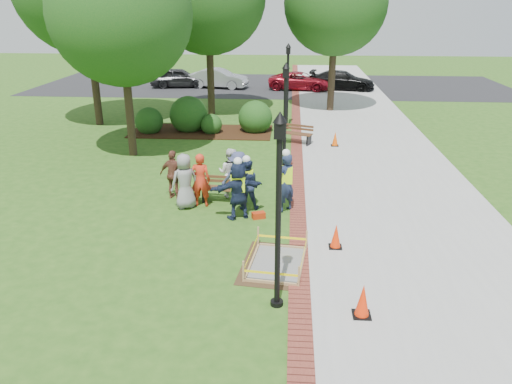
# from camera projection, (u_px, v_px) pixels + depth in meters

# --- Properties ---
(ground) EXTENTS (100.00, 100.00, 0.00)m
(ground) POSITION_uv_depth(u_px,v_px,m) (235.00, 241.00, 13.74)
(ground) COLOR #285116
(ground) RESTS_ON ground
(sidewalk) EXTENTS (6.00, 60.00, 0.02)m
(sidewalk) POSITION_uv_depth(u_px,v_px,m) (368.00, 146.00, 22.71)
(sidewalk) COLOR #9E9E99
(sidewalk) RESTS_ON ground
(brick_edging) EXTENTS (0.50, 60.00, 0.03)m
(brick_edging) POSITION_uv_depth(u_px,v_px,m) (297.00, 144.00, 22.92)
(brick_edging) COLOR maroon
(brick_edging) RESTS_ON ground
(mulch_bed) EXTENTS (7.00, 3.00, 0.05)m
(mulch_bed) POSITION_uv_depth(u_px,v_px,m) (202.00, 132.00, 25.09)
(mulch_bed) COLOR #381E0F
(mulch_bed) RESTS_ON ground
(parking_lot) EXTENTS (36.00, 12.00, 0.01)m
(parking_lot) POSITION_uv_depth(u_px,v_px,m) (273.00, 85.00, 38.86)
(parking_lot) COLOR black
(parking_lot) RESTS_ON ground
(wet_concrete_pad) EXTENTS (1.96, 2.48, 0.55)m
(wet_concrete_pad) POSITION_uv_depth(u_px,v_px,m) (277.00, 256.00, 12.42)
(wet_concrete_pad) COLOR #47331E
(wet_concrete_pad) RESTS_ON ground
(bench_near) EXTENTS (1.56, 0.65, 0.82)m
(bench_near) POSITION_uv_depth(u_px,v_px,m) (224.00, 194.00, 16.33)
(bench_near) COLOR brown
(bench_near) RESTS_ON ground
(bench_far) EXTENTS (1.66, 1.05, 0.86)m
(bench_far) POSITION_uv_depth(u_px,v_px,m) (295.00, 138.00, 22.96)
(bench_far) COLOR #53351C
(bench_far) RESTS_ON ground
(cone_front) EXTENTS (0.38, 0.38, 0.76)m
(cone_front) POSITION_uv_depth(u_px,v_px,m) (363.00, 301.00, 10.34)
(cone_front) COLOR black
(cone_front) RESTS_ON ground
(cone_back) EXTENTS (0.35, 0.35, 0.69)m
(cone_back) POSITION_uv_depth(u_px,v_px,m) (336.00, 237.00, 13.24)
(cone_back) COLOR black
(cone_back) RESTS_ON ground
(cone_far) EXTENTS (0.34, 0.34, 0.67)m
(cone_far) POSITION_uv_depth(u_px,v_px,m) (335.00, 139.00, 22.54)
(cone_far) COLOR black
(cone_far) RESTS_ON ground
(toolbox) EXTENTS (0.44, 0.34, 0.19)m
(toolbox) POSITION_uv_depth(u_px,v_px,m) (259.00, 215.00, 15.13)
(toolbox) COLOR #B32B0D
(toolbox) RESTS_ON ground
(lamp_near) EXTENTS (0.28, 0.28, 4.26)m
(lamp_near) POSITION_uv_depth(u_px,v_px,m) (279.00, 199.00, 9.97)
(lamp_near) COLOR black
(lamp_near) RESTS_ON ground
(lamp_mid) EXTENTS (0.28, 0.28, 4.26)m
(lamp_mid) POSITION_uv_depth(u_px,v_px,m) (285.00, 114.00, 17.41)
(lamp_mid) COLOR black
(lamp_mid) RESTS_ON ground
(lamp_far) EXTENTS (0.28, 0.28, 4.26)m
(lamp_far) POSITION_uv_depth(u_px,v_px,m) (288.00, 80.00, 24.86)
(lamp_far) COLOR black
(lamp_far) RESTS_ON ground
(tree_left) EXTENTS (5.60, 5.60, 8.51)m
(tree_left) POSITION_uv_depth(u_px,v_px,m) (121.00, 14.00, 19.34)
(tree_left) COLOR #3D2D1E
(tree_left) RESTS_ON ground
(tree_right) EXTENTS (5.80, 5.80, 8.96)m
(tree_right) POSITION_uv_depth(u_px,v_px,m) (336.00, 3.00, 27.85)
(tree_right) COLOR #3D2D1E
(tree_right) RESTS_ON ground
(shrub_a) EXTENTS (1.38, 1.38, 1.38)m
(shrub_a) POSITION_uv_depth(u_px,v_px,m) (150.00, 133.00, 24.92)
(shrub_a) COLOR #134415
(shrub_a) RESTS_ON ground
(shrub_b) EXTENTS (1.90, 1.90, 1.90)m
(shrub_b) POSITION_uv_depth(u_px,v_px,m) (189.00, 131.00, 25.33)
(shrub_b) COLOR #134415
(shrub_b) RESTS_ON ground
(shrub_c) EXTENTS (1.05, 1.05, 1.05)m
(shrub_c) POSITION_uv_depth(u_px,v_px,m) (212.00, 133.00, 24.83)
(shrub_c) COLOR #134415
(shrub_c) RESTS_ON ground
(shrub_d) EXTENTS (1.70, 1.70, 1.70)m
(shrub_d) POSITION_uv_depth(u_px,v_px,m) (255.00, 132.00, 25.14)
(shrub_d) COLOR #134415
(shrub_d) RESTS_ON ground
(shrub_e) EXTENTS (0.92, 0.92, 0.92)m
(shrub_e) POSITION_uv_depth(u_px,v_px,m) (199.00, 129.00, 25.75)
(shrub_e) COLOR #134415
(shrub_e) RESTS_ON ground
(casual_person_a) EXTENTS (0.67, 0.60, 1.77)m
(casual_person_a) POSITION_uv_depth(u_px,v_px,m) (185.00, 181.00, 15.65)
(casual_person_a) COLOR gray
(casual_person_a) RESTS_ON ground
(casual_person_b) EXTENTS (0.57, 0.37, 1.75)m
(casual_person_b) POSITION_uv_depth(u_px,v_px,m) (200.00, 180.00, 15.79)
(casual_person_b) COLOR red
(casual_person_b) RESTS_ON ground
(casual_person_c) EXTENTS (0.59, 0.44, 1.68)m
(casual_person_c) POSITION_uv_depth(u_px,v_px,m) (230.00, 173.00, 16.57)
(casual_person_c) COLOR white
(casual_person_c) RESTS_ON ground
(casual_person_d) EXTENTS (0.58, 0.43, 1.64)m
(casual_person_d) POSITION_uv_depth(u_px,v_px,m) (174.00, 175.00, 16.44)
(casual_person_d) COLOR brown
(casual_person_d) RESTS_ON ground
(casual_person_e) EXTENTS (0.57, 0.37, 1.77)m
(casual_person_e) POSITION_uv_depth(u_px,v_px,m) (239.00, 179.00, 15.88)
(casual_person_e) COLOR #373D61
(casual_person_e) RESTS_ON ground
(hivis_worker_a) EXTENTS (0.67, 0.57, 1.93)m
(hivis_worker_a) POSITION_uv_depth(u_px,v_px,m) (238.00, 188.00, 14.86)
(hivis_worker_a) COLOR #17283C
(hivis_worker_a) RESTS_ON ground
(hivis_worker_b) EXTENTS (0.70, 0.69, 2.01)m
(hivis_worker_b) POSITION_uv_depth(u_px,v_px,m) (285.00, 181.00, 15.36)
(hivis_worker_b) COLOR #1B2946
(hivis_worker_b) RESTS_ON ground
(hivis_worker_c) EXTENTS (0.57, 0.42, 1.77)m
(hivis_worker_c) POSITION_uv_depth(u_px,v_px,m) (246.00, 182.00, 15.56)
(hivis_worker_c) COLOR #1A1E43
(hivis_worker_c) RESTS_ON ground
(parked_car_a) EXTENTS (2.78, 5.10, 1.58)m
(parked_car_a) POSITION_uv_depth(u_px,v_px,m) (180.00, 87.00, 37.95)
(parked_car_a) COLOR #28272A
(parked_car_a) RESTS_ON ground
(parked_car_b) EXTENTS (2.90, 5.08, 1.56)m
(parked_car_b) POSITION_uv_depth(u_px,v_px,m) (219.00, 88.00, 37.65)
(parked_car_b) COLOR #A6A7AB
(parked_car_b) RESTS_ON ground
(parked_car_c) EXTENTS (2.49, 4.53, 1.40)m
(parked_car_c) POSITION_uv_depth(u_px,v_px,m) (300.00, 90.00, 36.93)
(parked_car_c) COLOR maroon
(parked_car_c) RESTS_ON ground
(parked_car_d) EXTENTS (2.84, 4.87, 1.49)m
(parked_car_d) POSITION_uv_depth(u_px,v_px,m) (342.00, 90.00, 36.94)
(parked_car_d) COLOR black
(parked_car_d) RESTS_ON ground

